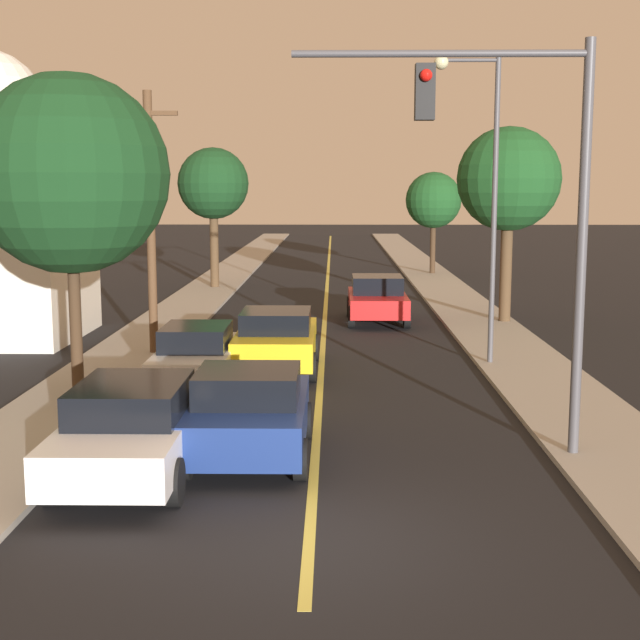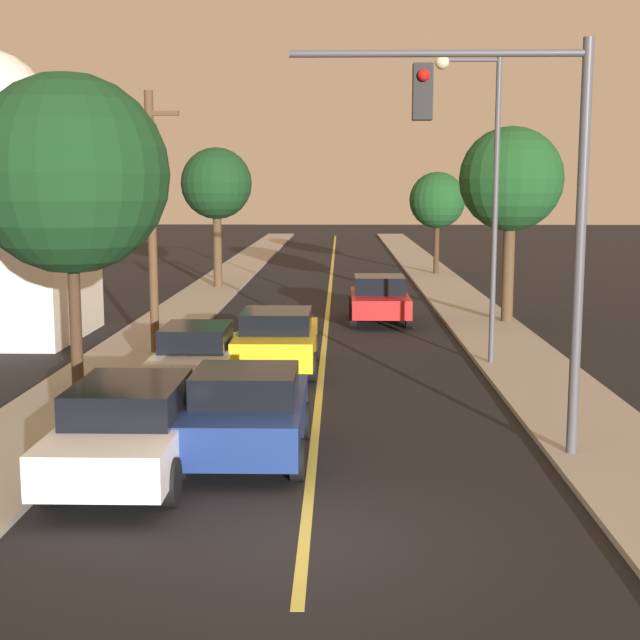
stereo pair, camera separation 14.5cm
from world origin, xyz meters
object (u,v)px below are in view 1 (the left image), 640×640
object	(u,v)px
traffic_signal_mast	(521,179)
tree_left_far	(213,184)
car_outer_lane_front	(135,425)
car_near_lane_front	(249,412)
tree_left_near	(70,174)
streetlamp_right	(481,171)
tree_right_far	(434,200)
car_near_lane_second	(276,339)
utility_pole_left	(151,218)
car_outer_lane_second	(197,353)
car_far_oncoming	(377,299)
tree_right_near	(509,180)

from	to	relation	value
traffic_signal_mast	tree_left_far	xyz separation A→B (m)	(-8.55, 25.59, -0.01)
car_outer_lane_front	tree_left_far	bearing A→B (deg)	94.78
car_near_lane_front	tree_left_near	world-z (taller)	tree_left_near
streetlamp_right	tree_right_far	xyz separation A→B (m)	(1.49, 24.25, -1.10)
car_near_lane_second	tree_left_near	world-z (taller)	tree_left_near
utility_pole_left	tree_right_far	distance (m)	25.15
streetlamp_right	car_outer_lane_second	bearing A→B (deg)	-162.60
car_far_oncoming	tree_left_near	world-z (taller)	tree_left_near
traffic_signal_mast	streetlamp_right	xyz separation A→B (m)	(0.65, 8.00, 0.27)
tree_right_near	tree_right_far	xyz separation A→B (m)	(-0.61, 16.99, -0.93)
utility_pole_left	car_outer_lane_second	bearing A→B (deg)	-63.32
streetlamp_right	tree_right_far	distance (m)	24.32
car_near_lane_second	tree_left_near	distance (m)	6.75
car_outer_lane_front	car_near_lane_second	bearing A→B (deg)	77.77
traffic_signal_mast	tree_right_far	size ratio (longest dim) A/B	1.30
car_near_lane_second	car_outer_lane_front	distance (m)	8.45
car_near_lane_second	car_near_lane_front	bearing A→B (deg)	-90.00
tree_left_near	tree_right_far	size ratio (longest dim) A/B	1.30
car_far_oncoming	traffic_signal_mast	bearing A→B (deg)	95.75
car_near_lane_front	traffic_signal_mast	distance (m)	6.03
car_outer_lane_second	utility_pole_left	distance (m)	4.95
car_outer_lane_front	tree_left_far	xyz separation A→B (m)	(-2.21, 26.50, 3.95)
car_far_oncoming	traffic_signal_mast	distance (m)	16.25
car_outer_lane_second	car_far_oncoming	xyz separation A→B (m)	(4.76, 9.87, 0.09)
streetlamp_right	tree_left_far	size ratio (longest dim) A/B	1.24
streetlamp_right	tree_left_far	bearing A→B (deg)	117.62
tree_left_far	tree_right_near	bearing A→B (deg)	-42.42
streetlamp_right	utility_pole_left	distance (m)	8.90
car_outer_lane_front	utility_pole_left	distance (m)	10.75
streetlamp_right	tree_right_far	world-z (taller)	streetlamp_right
traffic_signal_mast	utility_pole_left	bearing A→B (deg)	131.04
car_outer_lane_second	streetlamp_right	distance (m)	8.50
car_outer_lane_front	tree_right_near	world-z (taller)	tree_right_near
car_near_lane_second	tree_right_far	size ratio (longest dim) A/B	0.81
traffic_signal_mast	tree_left_near	xyz separation A→B (m)	(-8.64, 3.88, 0.14)
car_near_lane_front	car_near_lane_second	world-z (taller)	car_near_lane_front
car_near_lane_front	car_outer_lane_front	size ratio (longest dim) A/B	0.77
car_near_lane_second	car_outer_lane_second	size ratio (longest dim) A/B	1.00
utility_pole_left	tree_left_near	world-z (taller)	utility_pole_left
car_outer_lane_second	streetlamp_right	size ratio (longest dim) A/B	0.55
car_outer_lane_front	streetlamp_right	bearing A→B (deg)	51.89
utility_pole_left	tree_left_near	size ratio (longest dim) A/B	1.03
tree_left_near	utility_pole_left	bearing A→B (deg)	83.94
car_outer_lane_front	tree_right_far	distance (m)	34.37
streetlamp_right	tree_left_far	world-z (taller)	streetlamp_right
utility_pole_left	tree_left_far	xyz separation A→B (m)	(-0.48, 16.32, 0.95)
car_far_oncoming	utility_pole_left	world-z (taller)	utility_pole_left
car_near_lane_second	tree_right_far	xyz separation A→B (m)	(6.69, 24.90, 3.12)
traffic_signal_mast	tree_right_near	size ratio (longest dim) A/B	1.06
car_near_lane_front	tree_right_far	xyz separation A→B (m)	(6.69, 32.30, 3.13)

